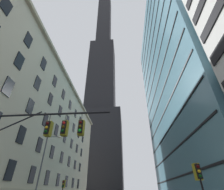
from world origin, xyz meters
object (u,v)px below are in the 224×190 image
Objects in this scene: traffic_signal_mast at (41,136)px; street_lamppost at (44,162)px; traffic_light_near_right at (198,174)px; traffic_light_far_left at (63,185)px.

traffic_signal_mast is 1.02× the size of street_lamppost.
traffic_light_near_right is 0.39× the size of street_lamppost.
traffic_light_near_right is (10.44, 2.19, -2.23)m from traffic_signal_mast.
street_lamppost reaches higher than traffic_light_near_right.
traffic_signal_mast is 12.10m from street_lamppost.
street_lamppost is at bearing -99.73° from traffic_light_far_left.
traffic_signal_mast reaches higher than traffic_light_near_right.
traffic_light_far_left is (-3.97, 16.70, -2.23)m from traffic_signal_mast.
traffic_light_near_right is 20.45m from traffic_light_far_left.
traffic_light_near_right is 17.90m from street_lamppost.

